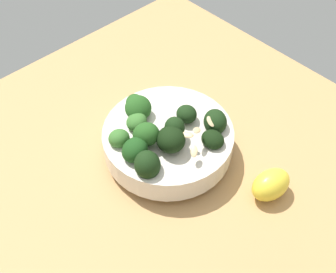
% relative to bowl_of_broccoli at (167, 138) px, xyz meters
% --- Properties ---
extents(ground_plane, '(0.71, 0.71, 0.04)m').
position_rel_bowl_of_broccoli_xyz_m(ground_plane, '(0.02, 0.01, -0.06)').
color(ground_plane, tan).
extents(bowl_of_broccoli, '(0.20, 0.20, 0.10)m').
position_rel_bowl_of_broccoli_xyz_m(bowl_of_broccoli, '(0.00, 0.00, 0.00)').
color(bowl_of_broccoli, silver).
rests_on(bowl_of_broccoli, ground_plane).
extents(lemon_wedge, '(0.07, 0.05, 0.05)m').
position_rel_bowl_of_broccoli_xyz_m(lemon_wedge, '(-0.06, 0.16, -0.02)').
color(lemon_wedge, yellow).
rests_on(lemon_wedge, ground_plane).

